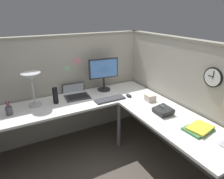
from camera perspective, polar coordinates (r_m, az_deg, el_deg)
ground_plane at (r=2.96m, az=0.69°, el=-18.11°), size 6.80×6.80×0.00m
cubicle_wall_back at (r=3.15m, az=-12.85°, el=0.62°), size 2.57×0.12×1.58m
cubicle_wall_right at (r=2.85m, az=18.97°, el=-2.35°), size 0.12×2.37×1.58m
desk at (r=2.51m, az=-1.66°, el=-8.58°), size 2.35×2.15×0.73m
monitor at (r=3.05m, az=-2.38°, el=5.00°), size 0.46×0.20×0.50m
laptop at (r=2.99m, az=-10.31°, el=-1.12°), size 0.37×0.41×0.22m
keyboard at (r=2.79m, az=-0.61°, el=-2.78°), size 0.43×0.14×0.02m
computer_mouse at (r=2.90m, az=4.80°, el=-1.74°), size 0.06×0.10×0.03m
desk_lamp_dome at (r=2.70m, az=-21.95°, el=2.78°), size 0.24×0.24×0.44m
pen_cup at (r=2.69m, az=-27.24°, el=-5.36°), size 0.08×0.08×0.18m
thermos_flask at (r=2.76m, az=-15.81°, el=-1.67°), size 0.07×0.07×0.22m
office_phone at (r=2.49m, az=14.38°, el=-5.95°), size 0.20×0.21×0.11m
book_stack at (r=2.30m, az=23.47°, el=-10.19°), size 0.31×0.24×0.04m
tissue_box at (r=2.80m, az=10.82°, el=-2.34°), size 0.12×0.12×0.09m
wall_clock at (r=2.41m, az=26.83°, el=3.12°), size 0.04×0.22×0.22m
pinned_note_leftmost at (r=3.02m, az=-12.59°, el=5.85°), size 0.07×0.00×0.06m
pinned_note_middle at (r=3.04m, az=-9.84°, el=7.97°), size 0.10×0.00×0.08m
pinned_note_rightmost at (r=3.23m, az=-2.45°, el=6.45°), size 0.08×0.00×0.07m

